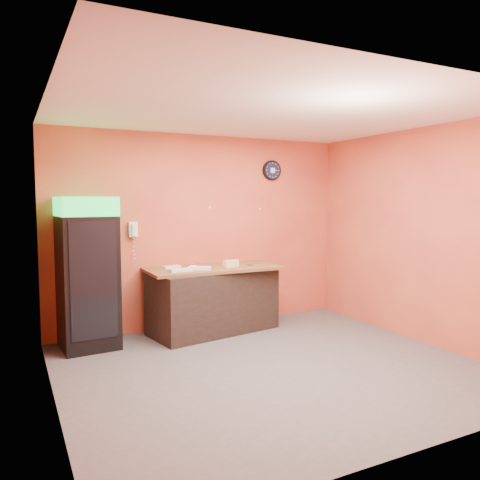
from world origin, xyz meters
TOP-DOWN VIEW (x-y plane):
  - floor at (0.00, 0.00)m, footprint 4.50×4.50m
  - back_wall at (0.00, 2.00)m, footprint 4.50×0.02m
  - left_wall at (-2.25, 0.00)m, footprint 0.02×4.00m
  - right_wall at (2.25, 0.00)m, footprint 0.02×4.00m
  - ceiling at (0.00, 0.00)m, footprint 4.50×4.00m
  - beverage_cooler at (-1.71, 1.61)m, footprint 0.71×0.72m
  - prep_counter at (-0.01, 1.61)m, footprint 1.87×1.07m
  - wall_clock at (1.14, 1.97)m, footprint 0.31×0.06m
  - wall_phone at (-1.05, 1.95)m, footprint 0.11×0.10m
  - butcher_paper at (-0.01, 1.61)m, footprint 1.87×0.86m
  - sub_roll_stack at (0.20, 1.48)m, footprint 0.24×0.13m
  - wrapped_sandwich_left at (-0.57, 1.40)m, footprint 0.29×0.13m
  - wrapped_sandwich_mid at (-0.29, 1.44)m, footprint 0.32×0.24m
  - wrapped_sandwich_right at (-0.58, 1.75)m, footprint 0.26×0.15m
  - kitchen_tool at (-0.19, 1.76)m, footprint 0.05×0.05m

SIDE VIEW (x-z plane):
  - floor at x=0.00m, z-range 0.00..0.00m
  - prep_counter at x=-0.01m, z-range 0.00..0.88m
  - butcher_paper at x=-0.01m, z-range 0.88..0.92m
  - beverage_cooler at x=-1.71m, z-range -0.02..1.88m
  - wrapped_sandwich_right at x=-0.58m, z-range 0.92..0.96m
  - wrapped_sandwich_left at x=-0.57m, z-range 0.92..0.96m
  - wrapped_sandwich_mid at x=-0.29m, z-range 0.92..0.96m
  - kitchen_tool at x=-0.19m, z-range 0.92..0.98m
  - sub_roll_stack at x=0.20m, z-range 0.92..1.02m
  - back_wall at x=0.00m, z-range 0.00..2.80m
  - left_wall at x=-2.25m, z-range 0.00..2.80m
  - right_wall at x=2.25m, z-range 0.00..2.80m
  - wall_phone at x=-1.05m, z-range 1.36..1.56m
  - wall_clock at x=1.14m, z-range 2.17..2.47m
  - ceiling at x=0.00m, z-range 2.79..2.81m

